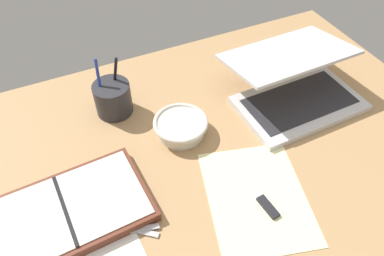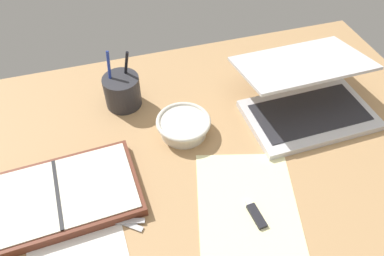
# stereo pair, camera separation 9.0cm
# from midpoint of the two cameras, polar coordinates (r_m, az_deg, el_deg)

# --- Properties ---
(desk_top) EXTENTS (1.40, 1.00, 0.02)m
(desk_top) POSITION_cam_midpoint_polar(r_m,az_deg,el_deg) (0.91, -0.79, -6.77)
(desk_top) COLOR tan
(desk_top) RESTS_ON ground
(laptop) EXTENTS (0.35, 0.30, 0.14)m
(laptop) POSITION_cam_midpoint_polar(r_m,az_deg,el_deg) (1.07, 13.15, 6.07)
(laptop) COLOR silver
(laptop) RESTS_ON desk_top
(bowl) EXTENTS (0.14, 0.14, 0.05)m
(bowl) POSITION_cam_midpoint_polar(r_m,az_deg,el_deg) (0.96, -4.40, 0.10)
(bowl) COLOR silver
(bowl) RESTS_ON desk_top
(pen_cup) EXTENTS (0.10, 0.10, 0.16)m
(pen_cup) POSITION_cam_midpoint_polar(r_m,az_deg,el_deg) (1.04, -14.41, 4.30)
(pen_cup) COLOR #28282D
(pen_cup) RESTS_ON desk_top
(planner) EXTENTS (0.36, 0.23, 0.03)m
(planner) POSITION_cam_midpoint_polar(r_m,az_deg,el_deg) (0.88, -21.46, -12.15)
(planner) COLOR brown
(planner) RESTS_ON desk_top
(scissors) EXTENTS (0.13, 0.09, 0.01)m
(scissors) POSITION_cam_midpoint_polar(r_m,az_deg,el_deg) (0.84, -14.79, -14.98)
(scissors) COLOR #B7B7BC
(scissors) RESTS_ON desk_top
(paper_sheet_front) EXTENTS (0.29, 0.33, 0.00)m
(paper_sheet_front) POSITION_cam_midpoint_polar(r_m,az_deg,el_deg) (0.86, 6.88, -10.55)
(paper_sheet_front) COLOR #F4EFB2
(paper_sheet_front) RESTS_ON desk_top
(usb_drive) EXTENTS (0.03, 0.07, 0.01)m
(usb_drive) POSITION_cam_midpoint_polar(r_m,az_deg,el_deg) (0.85, 8.40, -11.91)
(usb_drive) COLOR black
(usb_drive) RESTS_ON desk_top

